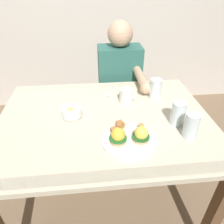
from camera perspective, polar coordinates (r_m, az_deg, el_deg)
The scene contains 10 objects.
ground_plane at distance 1.73m, azimuth -1.47°, elevation -22.05°, with size 6.00×6.00×0.00m, color #7F664C.
dining_table at distance 1.25m, azimuth -1.89°, elevation -5.66°, with size 1.20×0.90×0.74m.
eggs_benedict_plate at distance 1.02m, azimuth 4.56°, elevation -6.85°, with size 0.27×0.27×0.09m.
fruit_bowl at distance 1.21m, azimuth -10.90°, elevation -0.05°, with size 0.12×0.12×0.06m.
coffee_mug at distance 1.31m, azimuth 3.90°, elevation 4.49°, with size 0.11×0.08×0.09m.
fork at distance 1.44m, azimuth -0.44°, elevation 5.43°, with size 0.07×0.15×0.00m.
water_glass_near at distance 1.39m, azimuth 11.65°, elevation 6.02°, with size 0.08×0.08×0.13m.
water_glass_far at distance 1.10m, azimuth 20.58°, elevation -3.73°, with size 0.07×0.07×0.13m.
water_glass_extra at distance 1.17m, azimuth 17.42°, elevation -0.59°, with size 0.08×0.08×0.13m.
diner_person at distance 1.76m, azimuth 2.21°, elevation 7.64°, with size 0.34×0.54×1.14m.
Camera 1 is at (-0.06, -0.96, 1.43)m, focal length 33.75 mm.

